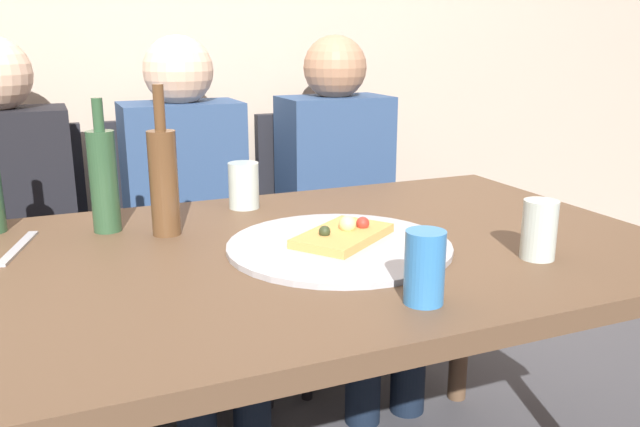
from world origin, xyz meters
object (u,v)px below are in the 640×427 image
at_px(soda_can, 425,267).
at_px(chair_left, 17,260).
at_px(pizza_tray, 339,246).
at_px(chair_right, 327,223).
at_px(water_bottle, 164,179).
at_px(chair_middle, 184,240).
at_px(wine_bottle, 104,179).
at_px(tumbler_near, 244,185).
at_px(table_knife, 18,248).
at_px(pizza_slice_last, 344,234).
at_px(guest_in_sweater, 10,233).
at_px(dining_table, 281,283).
at_px(guest_in_beanie, 192,214).
at_px(guest_by_wall, 345,198).
at_px(tumbler_far, 539,230).

bearing_deg(soda_can, chair_left, 118.26).
distance_m(pizza_tray, chair_right, 1.01).
distance_m(water_bottle, chair_middle, 0.77).
xyz_separation_m(pizza_tray, wine_bottle, (-0.42, 0.32, 0.11)).
xyz_separation_m(tumbler_near, table_knife, (-0.52, -0.14, -0.05)).
bearing_deg(tumbler_near, water_bottle, -145.07).
distance_m(pizza_tray, chair_middle, 0.95).
xyz_separation_m(pizza_slice_last, guest_in_sweater, (-0.67, 0.74, -0.12)).
distance_m(dining_table, pizza_slice_last, 0.16).
distance_m(pizza_tray, table_knife, 0.66).
height_order(water_bottle, chair_middle, water_bottle).
height_order(guest_in_sweater, guest_in_beanie, same).
distance_m(dining_table, chair_middle, 0.89).
distance_m(wine_bottle, guest_in_beanie, 0.57).
bearing_deg(wine_bottle, soda_can, -55.48).
distance_m(wine_bottle, soda_can, 0.76).
height_order(tumbler_near, chair_right, chair_right).
height_order(dining_table, table_knife, table_knife).
xyz_separation_m(pizza_tray, guest_by_wall, (0.37, 0.76, -0.11)).
bearing_deg(tumbler_near, wine_bottle, -167.09).
bearing_deg(water_bottle, chair_right, 44.60).
bearing_deg(chair_middle, chair_left, 0.00).
bearing_deg(guest_in_sweater, chair_middle, -163.28).
bearing_deg(dining_table, guest_by_wall, 55.95).
bearing_deg(guest_in_beanie, soda_can, 98.09).
bearing_deg(water_bottle, tumbler_far, -35.00).
distance_m(soda_can, chair_right, 1.31).
bearing_deg(chair_left, tumbler_near, 137.66).
distance_m(soda_can, table_knife, 0.84).
relative_size(water_bottle, guest_in_sweater, 0.28).
height_order(wine_bottle, table_knife, wine_bottle).
height_order(wine_bottle, water_bottle, water_bottle).
relative_size(soda_can, guest_in_beanie, 0.10).
height_order(pizza_tray, wine_bottle, wine_bottle).
bearing_deg(dining_table, tumbler_far, -28.99).
relative_size(chair_right, guest_in_beanie, 0.77).
xyz_separation_m(pizza_slice_last, chair_right, (0.36, 0.89, -0.25)).
xyz_separation_m(wine_bottle, water_bottle, (0.12, -0.08, 0.00)).
xyz_separation_m(water_bottle, guest_in_beanie, (0.16, 0.52, -0.22)).
relative_size(chair_middle, guest_in_sweater, 0.77).
xyz_separation_m(dining_table, table_knife, (-0.49, 0.21, 0.08)).
bearing_deg(chair_left, wine_bottle, 110.73).
bearing_deg(tumbler_near, chair_middle, 96.69).
distance_m(tumbler_far, chair_left, 1.51).
height_order(dining_table, pizza_slice_last, pizza_slice_last).
height_order(wine_bottle, soda_can, wine_bottle).
relative_size(wine_bottle, chair_right, 0.33).
xyz_separation_m(guest_in_sweater, guest_by_wall, (1.02, 0.00, 0.00)).
height_order(table_knife, chair_middle, chair_middle).
distance_m(tumbler_far, guest_by_wall, 0.98).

